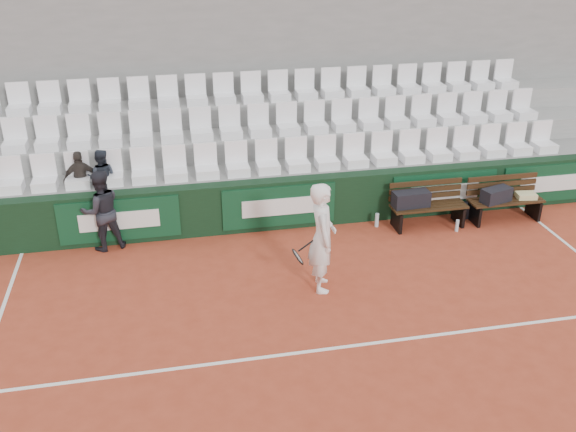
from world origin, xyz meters
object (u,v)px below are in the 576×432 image
object	(u,v)px
water_bottle_far	(457,226)
spectator_b	(78,157)
sports_bag_right	(496,195)
sports_bag_ground	(468,210)
spectator_c	(99,155)
ball_kid	(102,211)
bench_right	(504,210)
water_bottle_near	(377,220)
bench_left	(428,216)
tennis_player	(322,237)
sports_bag_left	(411,199)

from	to	relation	value
water_bottle_far	spectator_b	world-z (taller)	spectator_b
sports_bag_right	spectator_b	bearing A→B (deg)	171.66
sports_bag_ground	spectator_c	size ratio (longest dim) A/B	0.42
sports_bag_ground	water_bottle_far	bearing A→B (deg)	-131.30
sports_bag_ground	ball_kid	world-z (taller)	ball_kid
bench_right	sports_bag_ground	xyz separation A→B (m)	(-0.63, 0.30, -0.08)
sports_bag_right	water_bottle_near	bearing A→B (deg)	173.30
bench_left	tennis_player	size ratio (longest dim) A/B	0.80
spectator_c	bench_left	bearing A→B (deg)	177.50
sports_bag_ground	water_bottle_near	bearing A→B (deg)	-177.95
tennis_player	sports_bag_right	bearing A→B (deg)	22.90
bench_left	sports_bag_right	size ratio (longest dim) A/B	2.45
water_bottle_near	water_bottle_far	distance (m)	1.56
sports_bag_ground	spectator_b	bearing A→B (deg)	173.84
sports_bag_ground	ball_kid	size ratio (longest dim) A/B	0.31
bench_left	sports_bag_left	size ratio (longest dim) A/B	2.10
bench_right	water_bottle_far	world-z (taller)	bench_right
tennis_player	spectator_c	size ratio (longest dim) A/B	1.66
bench_left	ball_kid	world-z (taller)	ball_kid
sports_bag_right	sports_bag_ground	xyz separation A→B (m)	(-0.37, 0.35, -0.45)
spectator_b	tennis_player	bearing A→B (deg)	139.51
sports_bag_left	sports_bag_ground	distance (m)	1.45
sports_bag_ground	ball_kid	distance (m)	7.22
ball_kid	bench_left	bearing A→B (deg)	160.83
bench_right	water_bottle_near	bearing A→B (deg)	174.98
sports_bag_right	ball_kid	distance (m)	7.58
bench_right	tennis_player	xyz separation A→B (m)	(-4.25, -1.73, 0.71)
sports_bag_right	ball_kid	size ratio (longest dim) A/B	0.40
water_bottle_near	ball_kid	world-z (taller)	ball_kid
sports_bag_left	tennis_player	bearing A→B (deg)	-141.14
sports_bag_right	water_bottle_near	xyz separation A→B (m)	(-2.35, 0.28, -0.45)
bench_right	spectator_c	bearing A→B (deg)	171.87
sports_bag_left	bench_right	bearing A→B (deg)	-2.46
bench_left	sports_bag_left	xyz separation A→B (m)	(-0.37, 0.04, 0.38)
water_bottle_far	ball_kid	size ratio (longest dim) A/B	0.16
sports_bag_right	ball_kid	world-z (taller)	ball_kid
bench_right	spectator_b	bearing A→B (deg)	172.24
sports_bag_left	water_bottle_far	bearing A→B (deg)	-23.41
sports_bag_left	water_bottle_far	size ratio (longest dim) A/B	2.96
water_bottle_far	spectator_b	size ratio (longest dim) A/B	0.22
sports_bag_right	tennis_player	bearing A→B (deg)	-157.10
bench_left	tennis_player	distance (m)	3.25
sports_bag_ground	water_bottle_far	size ratio (longest dim) A/B	1.96
sports_bag_right	tennis_player	size ratio (longest dim) A/B	0.33
sports_bag_right	tennis_player	distance (m)	4.35
bench_right	sports_bag_right	size ratio (longest dim) A/B	2.45
spectator_b	spectator_c	bearing A→B (deg)	175.39
bench_left	sports_bag_ground	world-z (taller)	bench_left
sports_bag_ground	ball_kid	xyz separation A→B (m)	(-7.19, 0.09, 0.62)
water_bottle_near	sports_bag_right	bearing A→B (deg)	-6.70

